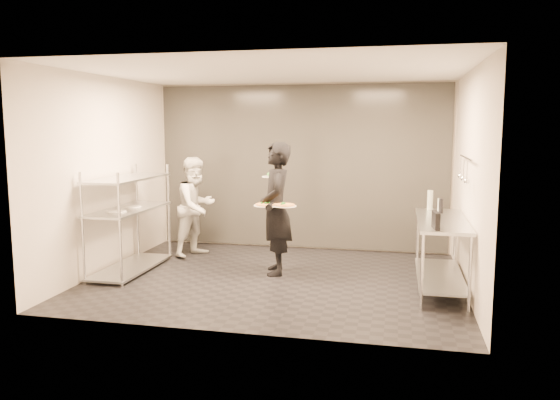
% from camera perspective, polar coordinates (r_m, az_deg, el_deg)
% --- Properties ---
extents(room_shell, '(5.00, 4.00, 2.80)m').
position_cam_1_polar(room_shell, '(8.46, 1.21, 3.07)').
color(room_shell, black).
rests_on(room_shell, ground).
extents(pass_rack, '(0.60, 1.60, 1.50)m').
position_cam_1_polar(pass_rack, '(8.15, -15.48, -1.87)').
color(pass_rack, silver).
rests_on(pass_rack, ground).
extents(prep_counter, '(0.60, 1.80, 0.92)m').
position_cam_1_polar(prep_counter, '(7.27, 16.47, -4.20)').
color(prep_counter, silver).
rests_on(prep_counter, ground).
extents(utensil_rail, '(0.07, 1.20, 0.31)m').
position_cam_1_polar(utensil_rail, '(7.16, 18.73, 2.98)').
color(utensil_rail, silver).
rests_on(utensil_rail, room_shell).
extents(waiter, '(0.61, 0.78, 1.87)m').
position_cam_1_polar(waiter, '(7.68, -0.42, -0.92)').
color(waiter, black).
rests_on(waiter, ground).
extents(chef, '(0.87, 0.95, 1.60)m').
position_cam_1_polar(chef, '(8.89, -8.75, -0.69)').
color(chef, silver).
rests_on(chef, ground).
extents(pizza_plate_near, '(0.35, 0.35, 0.05)m').
position_cam_1_polar(pizza_plate_near, '(7.50, -1.41, -0.50)').
color(pizza_plate_near, white).
rests_on(pizza_plate_near, waiter).
extents(pizza_plate_far, '(0.32, 0.32, 0.05)m').
position_cam_1_polar(pizza_plate_far, '(7.41, 0.50, -0.56)').
color(pizza_plate_far, white).
rests_on(pizza_plate_far, waiter).
extents(salad_plate, '(0.27, 0.27, 0.07)m').
position_cam_1_polar(salad_plate, '(7.89, -0.93, 2.59)').
color(salad_plate, white).
rests_on(salad_plate, waiter).
extents(pos_monitor, '(0.08, 0.28, 0.20)m').
position_cam_1_polar(pos_monitor, '(6.50, 15.97, -2.05)').
color(pos_monitor, black).
rests_on(pos_monitor, prep_counter).
extents(bottle_green, '(0.08, 0.08, 0.28)m').
position_cam_1_polar(bottle_green, '(7.91, 15.40, -0.02)').
color(bottle_green, '#94A093').
rests_on(bottle_green, prep_counter).
extents(bottle_clear, '(0.05, 0.05, 0.17)m').
position_cam_1_polar(bottle_clear, '(7.89, 16.32, -0.46)').
color(bottle_clear, '#94A093').
rests_on(bottle_clear, prep_counter).
extents(bottle_dark, '(0.06, 0.06, 0.20)m').
position_cam_1_polar(bottle_dark, '(7.68, 16.47, -0.58)').
color(bottle_dark, black).
rests_on(bottle_dark, prep_counter).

